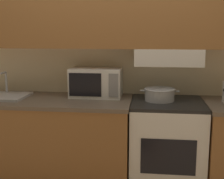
{
  "coord_description": "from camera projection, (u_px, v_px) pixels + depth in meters",
  "views": [
    {
      "loc": [
        0.37,
        -3.19,
        1.57
      ],
      "look_at": [
        0.05,
        -0.59,
        1.08
      ],
      "focal_mm": 50.0,
      "sensor_mm": 36.0,
      "label": 1
    }
  ],
  "objects": [
    {
      "name": "stove_range",
      "position": [
        166.0,
        149.0,
        2.98
      ],
      "size": [
        0.67,
        0.65,
        0.93
      ],
      "color": "white",
      "rests_on": "ground_plane"
    },
    {
      "name": "lower_counter_main",
      "position": [
        50.0,
        144.0,
        3.1
      ],
      "size": [
        1.61,
        0.7,
        0.93
      ],
      "color": "#936033",
      "rests_on": "ground_plane"
    },
    {
      "name": "wall_back",
      "position": [
        115.0,
        38.0,
        3.1
      ],
      "size": [
        5.2,
        0.38,
        2.55
      ],
      "color": "beige",
      "rests_on": "ground_plane"
    },
    {
      "name": "cooking_pot",
      "position": [
        160.0,
        94.0,
        2.91
      ],
      "size": [
        0.37,
        0.29,
        0.12
      ],
      "color": "#B7BABF",
      "rests_on": "stove_range"
    },
    {
      "name": "sink_basin",
      "position": [
        0.0,
        96.0,
        3.07
      ],
      "size": [
        0.53,
        0.4,
        0.24
      ],
      "color": "#B7BABF",
      "rests_on": "lower_counter_main"
    },
    {
      "name": "ground_plane",
      "position": [
        114.0,
        176.0,
        3.44
      ],
      "size": [
        16.0,
        16.0,
        0.0
      ],
      "primitive_type": "plane",
      "color": "#7F664C"
    },
    {
      "name": "microwave",
      "position": [
        96.0,
        82.0,
        3.09
      ],
      "size": [
        0.5,
        0.33,
        0.28
      ],
      "color": "white",
      "rests_on": "lower_counter_main"
    }
  ]
}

